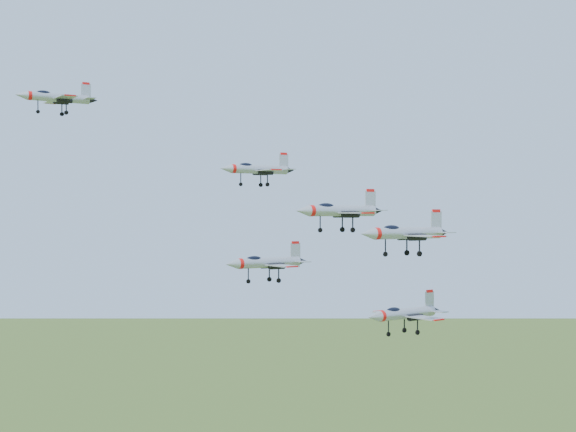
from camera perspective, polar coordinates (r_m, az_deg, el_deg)
name	(u,v)px	position (r m, az deg, el deg)	size (l,w,h in m)	color
jet_lead	(56,97)	(108.96, -16.16, 8.11)	(10.81, 9.00, 2.89)	#A6AAB2
jet_left_high	(257,169)	(102.24, -2.22, 3.35)	(10.61, 8.76, 2.84)	#A6AAB2
jet_right_high	(339,210)	(83.65, 3.67, 0.39)	(10.87, 9.00, 2.91)	#A6AAB2
jet_left_low	(266,262)	(114.56, -1.56, -3.32)	(13.82, 11.55, 3.70)	#A6AAB2
jet_right_low	(405,233)	(99.19, 8.31, -1.19)	(13.68, 11.33, 3.66)	#A6AAB2
jet_trail	(404,313)	(109.27, 8.26, -6.86)	(13.51, 11.38, 3.63)	#A6AAB2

